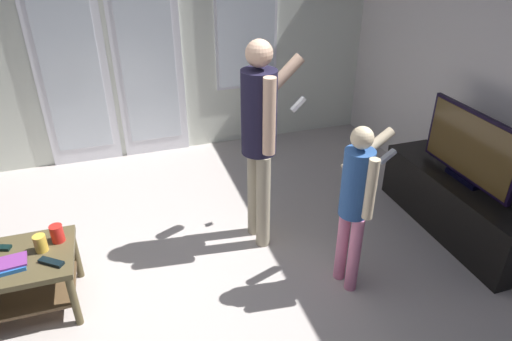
% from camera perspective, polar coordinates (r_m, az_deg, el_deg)
% --- Properties ---
extents(ground_plane, '(5.70, 5.16, 0.02)m').
position_cam_1_polar(ground_plane, '(3.34, -11.41, -17.19)').
color(ground_plane, '#B4AAA4').
extents(wall_back_with_doors, '(5.70, 0.09, 2.66)m').
position_cam_1_polar(wall_back_with_doors, '(5.00, -16.69, 15.52)').
color(wall_back_with_doors, silver).
rests_on(wall_back_with_doors, ground_plane).
extents(tv_stand, '(0.42, 1.52, 0.49)m').
position_cam_1_polar(tv_stand, '(4.20, 23.89, -4.06)').
color(tv_stand, black).
rests_on(tv_stand, ground_plane).
extents(flat_screen_tv, '(0.08, 0.95, 0.59)m').
position_cam_1_polar(flat_screen_tv, '(3.95, 25.41, 2.66)').
color(flat_screen_tv, black).
rests_on(flat_screen_tv, tv_stand).
extents(person_adult, '(0.60, 0.49, 1.67)m').
position_cam_1_polar(person_adult, '(3.39, 0.56, 5.20)').
color(person_adult, tan).
rests_on(person_adult, ground_plane).
extents(person_child, '(0.52, 0.41, 1.26)m').
position_cam_1_polar(person_child, '(3.09, 12.54, -3.10)').
color(person_child, pink).
rests_on(person_child, ground_plane).
extents(cup_near_edge, '(0.09, 0.09, 0.12)m').
position_cam_1_polar(cup_near_edge, '(3.38, -23.80, -7.28)').
color(cup_near_edge, red).
rests_on(cup_near_edge, coffee_table).
extents(cup_by_laptop, '(0.08, 0.08, 0.12)m').
position_cam_1_polar(cup_by_laptop, '(3.33, -25.54, -8.29)').
color(cup_by_laptop, gold).
rests_on(cup_by_laptop, coffee_table).
extents(tv_remote_black, '(0.17, 0.14, 0.02)m').
position_cam_1_polar(tv_remote_black, '(3.22, -24.42, -10.47)').
color(tv_remote_black, black).
rests_on(tv_remote_black, coffee_table).
extents(book_stack, '(0.19, 0.18, 0.04)m').
position_cam_1_polar(book_stack, '(3.30, -28.42, -10.30)').
color(book_stack, '#2462B4').
rests_on(book_stack, coffee_table).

